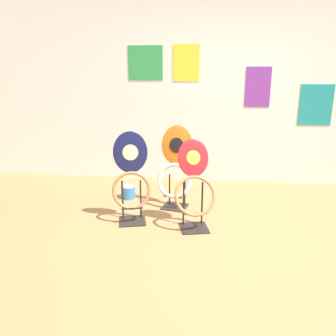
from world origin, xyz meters
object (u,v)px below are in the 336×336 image
toilet_seat_display_navy_moon (131,179)px  paint_can (128,191)px  toilet_seat_display_orange_sun (175,170)px  toilet_seat_display_crimson_swirl (194,187)px

toilet_seat_display_navy_moon → paint_can: toilet_seat_display_navy_moon is taller
paint_can → toilet_seat_display_navy_moon: bearing=-72.9°
toilet_seat_display_orange_sun → paint_can: toilet_seat_display_orange_sun is taller
paint_can → toilet_seat_display_crimson_swirl: bearing=-41.2°
toilet_seat_display_orange_sun → paint_can: size_ratio=5.35×
toilet_seat_display_crimson_swirl → toilet_seat_display_navy_moon: 0.67m
toilet_seat_display_orange_sun → toilet_seat_display_crimson_swirl: toilet_seat_display_orange_sun is taller
toilet_seat_display_navy_moon → paint_can: bearing=107.1°
toilet_seat_display_orange_sun → paint_can: (-0.63, 0.23, -0.37)m
toilet_seat_display_crimson_swirl → toilet_seat_display_navy_moon: bearing=174.3°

